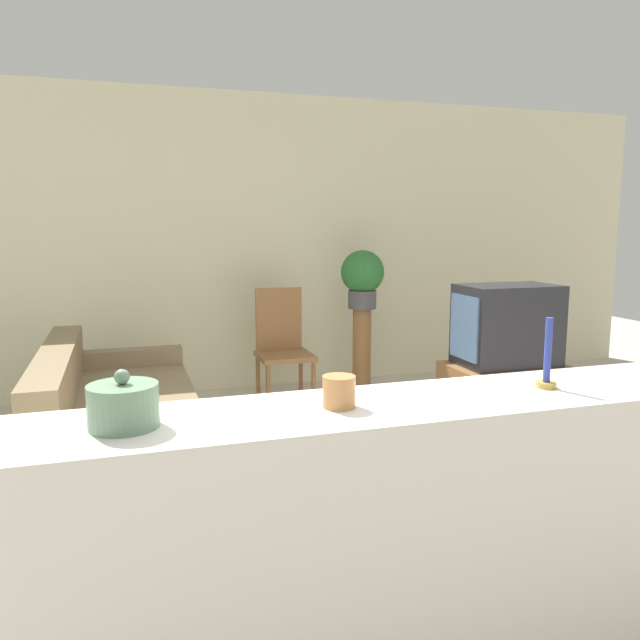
{
  "coord_description": "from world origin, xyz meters",
  "views": [
    {
      "loc": [
        -0.82,
        -2.29,
        1.53
      ],
      "look_at": [
        0.52,
        1.9,
        0.85
      ],
      "focal_mm": 35.0,
      "sensor_mm": 36.0,
      "label": 1
    }
  ],
  "objects_px": {
    "couch": "(115,423)",
    "decorative_bowl": "(123,405)",
    "potted_plant": "(362,276)",
    "wooden_chair": "(282,343)",
    "television": "(506,325)"
  },
  "relations": [
    {
      "from": "couch",
      "to": "decorative_bowl",
      "type": "bearing_deg",
      "value": -88.28
    },
    {
      "from": "potted_plant",
      "to": "decorative_bowl",
      "type": "xyz_separation_m",
      "value": [
        -2.02,
        -3.34,
        -0.04
      ]
    },
    {
      "from": "wooden_chair",
      "to": "television",
      "type": "bearing_deg",
      "value": -36.57
    },
    {
      "from": "television",
      "to": "decorative_bowl",
      "type": "relative_size",
      "value": 3.8
    },
    {
      "from": "wooden_chair",
      "to": "couch",
      "type": "bearing_deg",
      "value": -144.8
    },
    {
      "from": "couch",
      "to": "television",
      "type": "xyz_separation_m",
      "value": [
        2.79,
        -0.12,
        0.51
      ]
    },
    {
      "from": "decorative_bowl",
      "to": "wooden_chair",
      "type": "bearing_deg",
      "value": 68.74
    },
    {
      "from": "television",
      "to": "potted_plant",
      "type": "xyz_separation_m",
      "value": [
        -0.7,
        1.14,
        0.29
      ]
    },
    {
      "from": "couch",
      "to": "potted_plant",
      "type": "height_order",
      "value": "potted_plant"
    },
    {
      "from": "potted_plant",
      "to": "decorative_bowl",
      "type": "bearing_deg",
      "value": -121.13
    },
    {
      "from": "potted_plant",
      "to": "television",
      "type": "bearing_deg",
      "value": -58.36
    },
    {
      "from": "television",
      "to": "couch",
      "type": "bearing_deg",
      "value": 177.47
    },
    {
      "from": "wooden_chair",
      "to": "potted_plant",
      "type": "bearing_deg",
      "value": 5.07
    },
    {
      "from": "wooden_chair",
      "to": "decorative_bowl",
      "type": "xyz_separation_m",
      "value": [
        -1.27,
        -3.28,
        0.5
      ]
    },
    {
      "from": "couch",
      "to": "wooden_chair",
      "type": "distance_m",
      "value": 1.67
    }
  ]
}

